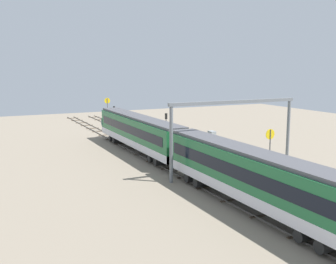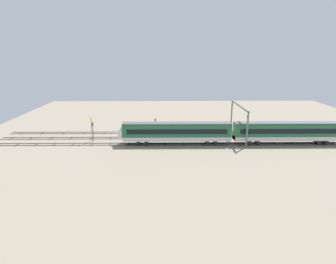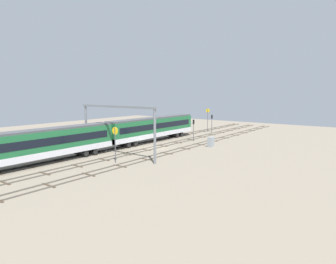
{
  "view_description": "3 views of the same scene",
  "coord_description": "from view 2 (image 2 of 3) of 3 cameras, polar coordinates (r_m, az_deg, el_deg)",
  "views": [
    {
      "loc": [
        -44.75,
        24.61,
        11.61
      ],
      "look_at": [
        4.05,
        1.1,
        2.75
      ],
      "focal_mm": 43.44,
      "sensor_mm": 36.0,
      "label": 1
    },
    {
      "loc": [
        8.45,
        66.7,
        19.88
      ],
      "look_at": [
        7.64,
        2.67,
        2.26
      ],
      "focal_mm": 30.86,
      "sensor_mm": 36.0,
      "label": 2
    },
    {
      "loc": [
        -40.79,
        -33.48,
        9.96
      ],
      "look_at": [
        4.95,
        0.54,
        2.34
      ],
      "focal_mm": 31.62,
      "sensor_mm": 36.0,
      "label": 3
    }
  ],
  "objects": [
    {
      "name": "overhead_gantry",
      "position": [
        70.7,
        13.87,
        3.55
      ],
      "size": [
        0.4,
        15.56,
        8.02
      ],
      "color": "slate",
      "rests_on": "ground"
    },
    {
      "name": "speed_sign_mid_trackside",
      "position": [
        67.73,
        -14.91,
        1.22
      ],
      "size": [
        0.14,
        1.02,
        5.95
      ],
      "color": "#4C4C51",
      "rests_on": "ground"
    },
    {
      "name": "track_with_train",
      "position": [
        65.54,
        6.72,
        -2.32
      ],
      "size": [
        95.15,
        2.4,
        0.16
      ],
      "color": "#59544C",
      "rests_on": "ground"
    },
    {
      "name": "track_second_near",
      "position": [
        70.09,
        6.23,
        -1.13
      ],
      "size": [
        95.15,
        2.4,
        0.16
      ],
      "color": "#59544C",
      "rests_on": "ground"
    },
    {
      "name": "signal_light_trackside_departure",
      "position": [
        69.14,
        -14.62,
        0.65
      ],
      "size": [
        0.31,
        0.32,
        4.4
      ],
      "color": "#4C4C51",
      "rests_on": "ground"
    },
    {
      "name": "relay_cabinet",
      "position": [
        76.84,
        0.31,
        1.09
      ],
      "size": [
        1.21,
        0.84,
        1.82
      ],
      "color": "gray",
      "rests_on": "ground"
    },
    {
      "name": "ground_plane",
      "position": [
        70.11,
        6.23,
        -1.18
      ],
      "size": [
        111.15,
        111.15,
        0.0
      ],
      "primitive_type": "plane",
      "color": "gray"
    },
    {
      "name": "speed_sign_near_foreground",
      "position": [
        74.34,
        15.38,
        2.09
      ],
      "size": [
        0.14,
        1.1,
        5.16
      ],
      "color": "#4C4C51",
      "rests_on": "ground"
    },
    {
      "name": "signal_light_trackside_approach",
      "position": [
        70.55,
        -2.5,
        1.47
      ],
      "size": [
        0.31,
        0.32,
        4.47
      ],
      "color": "#4C4C51",
      "rests_on": "ground"
    },
    {
      "name": "track_near_foreground",
      "position": [
        74.67,
        5.8,
        -0.08
      ],
      "size": [
        95.15,
        2.4,
        0.16
      ],
      "color": "#59544C",
      "rests_on": "ground"
    },
    {
      "name": "train",
      "position": [
        65.88,
        12.05,
        -0.12
      ],
      "size": [
        50.4,
        3.24,
        4.8
      ],
      "color": "#1E6638",
      "rests_on": "ground"
    }
  ]
}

